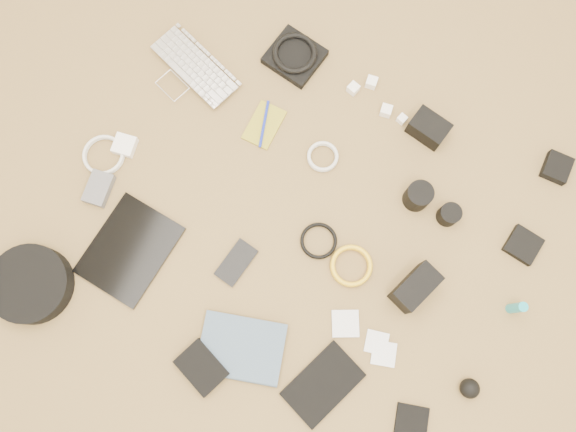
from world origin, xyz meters
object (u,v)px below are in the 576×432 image
at_px(tablet, 130,250).
at_px(headphone_case, 31,284).
at_px(laptop, 186,76).
at_px(phone, 236,263).
at_px(dslr_camera, 429,128).
at_px(paperback, 236,380).

bearing_deg(tablet, headphone_case, -127.96).
distance_m(laptop, phone, 0.62).
bearing_deg(dslr_camera, paperback, -90.96).
relative_size(dslr_camera, headphone_case, 0.50).
xyz_separation_m(dslr_camera, headphone_case, (-0.87, -0.91, -0.00)).
height_order(dslr_camera, headphone_case, dslr_camera).
height_order(tablet, paperback, paperback).
height_order(dslr_camera, paperback, dslr_camera).
distance_m(laptop, dslr_camera, 0.77).
distance_m(dslr_camera, phone, 0.71).
xyz_separation_m(dslr_camera, phone, (-0.36, -0.61, -0.03)).
bearing_deg(paperback, tablet, 51.05).
bearing_deg(tablet, laptop, 106.32).
bearing_deg(laptop, headphone_case, -76.71).
xyz_separation_m(laptop, paperback, (0.54, -0.77, -0.00)).
bearing_deg(tablet, phone, 23.97).
distance_m(phone, paperback, 0.33).
height_order(laptop, headphone_case, headphone_case).
bearing_deg(phone, headphone_case, -138.24).
bearing_deg(laptop, tablet, -59.16).
relative_size(laptop, tablet, 1.08).
xyz_separation_m(tablet, headphone_case, (-0.20, -0.20, 0.02)).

